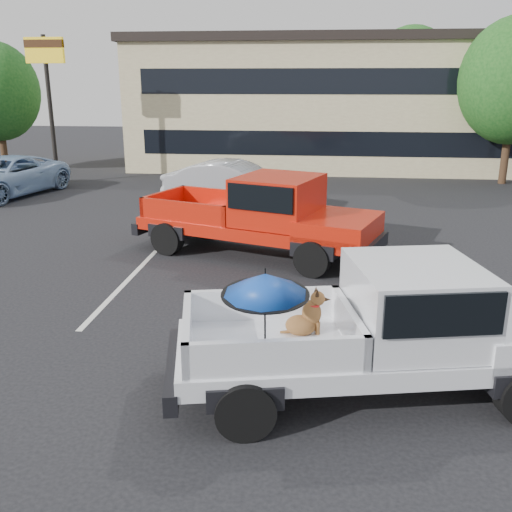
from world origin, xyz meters
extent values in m
plane|color=black|center=(0.00, 0.00, 0.00)|extent=(90.00, 90.00, 0.00)
cube|color=silver|center=(-3.00, 2.00, 0.00)|extent=(0.12, 5.00, 0.01)
cube|color=silver|center=(3.00, 2.00, 0.00)|extent=(0.12, 5.00, 0.01)
cube|color=tan|center=(2.00, 21.00, 3.00)|extent=(20.00, 8.00, 6.00)
cube|color=black|center=(2.00, 21.00, 6.10)|extent=(20.40, 8.40, 0.40)
cube|color=black|center=(2.00, 17.02, 1.50)|extent=(18.00, 0.08, 1.10)
cube|color=black|center=(2.00, 17.02, 4.20)|extent=(18.00, 0.08, 1.10)
cylinder|color=black|center=(-10.00, 14.00, 3.00)|extent=(0.18, 0.18, 6.00)
cube|color=yellow|center=(-10.00, 14.00, 5.40)|extent=(1.60, 0.18, 1.00)
cube|color=#381E0C|center=(-10.00, 14.00, 5.65)|extent=(1.60, 0.22, 0.30)
cylinder|color=#332114|center=(9.00, 16.00, 1.36)|extent=(0.32, 0.32, 2.73)
cylinder|color=#332114|center=(-14.00, 17.00, 1.21)|extent=(0.32, 0.32, 2.42)
cylinder|color=#332114|center=(6.00, 24.00, 1.43)|extent=(0.32, 0.32, 2.86)
ellipsoid|color=#144716|center=(6.00, 24.00, 4.42)|extent=(4.68, 4.68, 5.38)
cylinder|color=black|center=(0.32, -3.27, 0.38)|extent=(0.80, 0.43, 0.76)
cylinder|color=black|center=(-0.05, -1.47, 0.38)|extent=(0.80, 0.43, 0.76)
cylinder|color=black|center=(3.47, -0.75, 0.38)|extent=(0.80, 0.43, 0.76)
cube|color=white|center=(1.94, -2.00, 0.67)|extent=(5.67, 2.97, 0.28)
cube|color=white|center=(3.90, -1.60, 0.88)|extent=(1.86, 2.18, 0.46)
cube|color=black|center=(-0.75, -2.55, 0.50)|extent=(0.57, 1.96, 0.28)
cube|color=white|center=(2.48, -1.89, 1.35)|extent=(1.99, 2.13, 1.05)
cube|color=black|center=(2.48, -1.89, 1.55)|extent=(1.86, 2.20, 0.55)
cube|color=black|center=(0.52, -2.29, 0.73)|extent=(2.62, 2.27, 0.10)
cube|color=white|center=(0.35, -1.44, 1.03)|extent=(2.27, 0.56, 0.50)
cube|color=white|center=(0.70, -3.14, 1.03)|extent=(2.27, 0.56, 0.50)
cube|color=white|center=(-0.55, -2.51, 1.03)|extent=(0.47, 1.82, 0.50)
cube|color=white|center=(1.60, -2.07, 1.03)|extent=(0.47, 1.82, 0.50)
ellipsoid|color=brown|center=(0.94, -1.89, 0.92)|extent=(0.50, 0.44, 0.29)
cylinder|color=brown|center=(1.18, -1.91, 0.89)|extent=(0.06, 0.06, 0.22)
cylinder|color=brown|center=(1.15, -1.77, 0.89)|extent=(0.06, 0.06, 0.22)
ellipsoid|color=brown|center=(1.09, -1.86, 1.10)|extent=(0.32, 0.30, 0.39)
cylinder|color=red|center=(1.10, -1.86, 1.23)|extent=(0.19, 0.19, 0.04)
sphere|color=brown|center=(1.17, -1.84, 1.32)|extent=(0.21, 0.21, 0.21)
cone|color=black|center=(1.28, -1.82, 1.30)|extent=(0.16, 0.13, 0.10)
cone|color=black|center=(1.16, -1.90, 1.43)|extent=(0.07, 0.07, 0.11)
cone|color=black|center=(1.14, -1.79, 1.43)|extent=(0.07, 0.07, 0.11)
cylinder|color=brown|center=(0.78, -1.92, 0.83)|extent=(0.26, 0.05, 0.09)
cylinder|color=black|center=(0.51, -2.79, 1.31)|extent=(0.02, 0.10, 1.05)
cone|color=#1240A3|center=(0.51, -2.79, 1.85)|extent=(1.10, 1.12, 0.36)
cylinder|color=black|center=(0.51, -2.79, 2.01)|extent=(0.02, 0.02, 0.10)
cylinder|color=black|center=(0.51, -2.79, 1.72)|extent=(1.10, 1.10, 0.09)
cylinder|color=black|center=(-2.62, 4.25, 0.41)|extent=(0.88, 0.57, 0.83)
cylinder|color=black|center=(-1.93, 6.13, 0.41)|extent=(0.88, 0.57, 0.83)
cylinder|color=black|center=(1.06, 2.91, 0.41)|extent=(0.88, 0.57, 0.83)
cylinder|color=black|center=(1.74, 4.79, 0.41)|extent=(0.88, 0.57, 0.83)
cube|color=red|center=(-0.39, 4.50, 0.73)|extent=(6.21, 3.96, 0.30)
cube|color=red|center=(1.65, 3.76, 0.96)|extent=(2.24, 2.52, 0.50)
cube|color=black|center=(2.42, 3.48, 0.54)|extent=(0.93, 2.07, 0.33)
cube|color=black|center=(-3.19, 5.52, 0.54)|extent=(0.91, 2.07, 0.30)
cube|color=red|center=(0.17, 4.30, 1.47)|extent=(2.37, 2.49, 1.14)
cube|color=black|center=(0.17, 4.30, 1.68)|extent=(2.25, 2.54, 0.60)
cube|color=black|center=(-1.87, 5.04, 0.79)|extent=(3.03, 2.73, 0.11)
cube|color=red|center=(-1.54, 5.93, 1.12)|extent=(2.38, 0.96, 0.54)
cube|color=red|center=(-2.19, 4.15, 1.12)|extent=(2.38, 0.96, 0.54)
cube|color=red|center=(-2.99, 5.45, 1.12)|extent=(0.78, 1.91, 0.54)
cube|color=red|center=(-0.74, 4.63, 1.12)|extent=(0.78, 1.91, 0.54)
imported|color=#9FA1A6|center=(-1.68, 9.79, 0.81)|extent=(5.15, 2.79, 1.61)
imported|color=#83A0C3|center=(-10.71, 11.04, 0.74)|extent=(3.58, 5.75, 1.48)
camera|label=1|loc=(1.11, -9.32, 4.24)|focal=40.00mm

